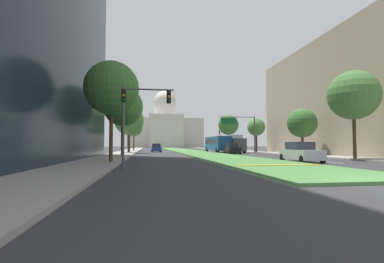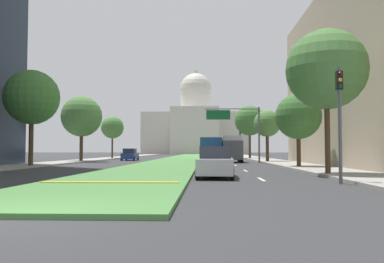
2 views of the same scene
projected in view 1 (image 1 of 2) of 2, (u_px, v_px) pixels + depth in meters
ground_plane at (179, 150)px, 76.99m from camera, size 297.82×297.82×0.00m
grass_median at (182, 150)px, 70.31m from camera, size 6.42×121.84×0.14m
median_curb_nose at (279, 165)px, 18.11m from camera, size 5.77×0.50×0.04m
lane_dashes_right at (240, 153)px, 46.69m from camera, size 0.16×50.93×0.01m
sidewalk_left at (130, 151)px, 61.72m from camera, size 4.00×121.84×0.15m
sidewalk_right at (238, 151)px, 65.54m from camera, size 4.00×121.84×0.15m
midrise_block_right at (359, 99)px, 40.33m from camera, size 14.32×31.51×16.10m
capitol_building at (165, 128)px, 143.39m from camera, size 37.20×22.44×30.32m
traffic_light_near_left at (137, 108)px, 17.96m from camera, size 3.34×0.35×5.20m
traffic_light_far_right at (219, 138)px, 72.85m from camera, size 0.28×0.35×5.20m
overhead_guide_sign at (241, 126)px, 49.03m from camera, size 6.43×0.20×6.50m
street_tree_left_near at (112, 88)px, 21.82m from camera, size 4.22×4.22×7.99m
street_tree_right_near at (353, 95)px, 26.86m from camera, size 4.72×4.72×8.58m
street_tree_left_mid at (123, 107)px, 34.29m from camera, size 4.84×4.84×8.58m
street_tree_right_mid at (302, 123)px, 37.09m from camera, size 3.86×3.86×6.27m
street_tree_left_far at (129, 120)px, 48.89m from camera, size 5.11×5.11×8.27m
street_tree_right_far at (256, 127)px, 52.08m from camera, size 3.29×3.29×6.39m
street_tree_left_distant at (134, 128)px, 64.88m from camera, size 3.74×3.74×7.11m
street_tree_right_distant at (228, 125)px, 69.26m from camera, size 5.00×5.00×8.88m
sedan_lead_stopped at (301, 153)px, 23.93m from camera, size 2.12×4.67×1.71m
sedan_midblock at (232, 149)px, 44.58m from camera, size 2.12×4.29×1.74m
sedan_distant at (156, 148)px, 55.84m from camera, size 2.00×4.62×1.69m
box_truck_delivery at (234, 143)px, 50.61m from camera, size 2.40×6.40×3.20m
city_bus at (217, 143)px, 52.83m from camera, size 2.62×11.00×2.95m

